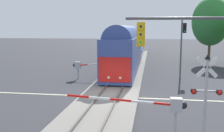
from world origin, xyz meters
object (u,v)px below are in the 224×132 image
(crossing_gate_near, at_px, (162,105))
(crossing_gate_far, at_px, (84,65))
(traffic_signal_near_right, at_px, (201,48))
(oak_far_right, at_px, (211,22))
(commuter_train, at_px, (132,44))
(crossing_signal_mast, at_px, (206,89))
(traffic_signal_far_side, at_px, (183,40))

(crossing_gate_near, bearing_deg, crossing_gate_far, 120.01)
(traffic_signal_near_right, relative_size, oak_far_right, 0.61)
(commuter_train, xyz_separation_m, crossing_gate_far, (-3.70, -15.77, -1.35))
(crossing_signal_mast, xyz_separation_m, oak_far_right, (5.89, 27.65, 3.66))
(commuter_train, xyz_separation_m, traffic_signal_far_side, (6.21, -13.70, 1.23))
(crossing_signal_mast, relative_size, oak_far_right, 0.42)
(crossing_gate_near, relative_size, crossing_signal_mast, 1.50)
(traffic_signal_far_side, bearing_deg, traffic_signal_near_right, -94.02)
(oak_far_right, bearing_deg, crossing_gate_far, -136.62)
(commuter_train, distance_m, traffic_signal_far_side, 15.09)
(commuter_train, height_order, traffic_signal_near_right, traffic_signal_near_right)
(commuter_train, relative_size, crossing_signal_mast, 10.48)
(traffic_signal_near_right, bearing_deg, crossing_gate_far, 121.28)
(oak_far_right, bearing_deg, commuter_train, 172.65)
(crossing_signal_mast, relative_size, traffic_signal_near_right, 0.69)
(commuter_train, height_order, crossing_gate_near, commuter_train)
(commuter_train, bearing_deg, crossing_gate_far, -103.19)
(crossing_signal_mast, bearing_deg, traffic_signal_near_right, -115.40)
(traffic_signal_far_side, bearing_deg, crossing_gate_far, -168.17)
(crossing_gate_far, xyz_separation_m, traffic_signal_far_side, (9.90, 2.07, 2.57))
(crossing_gate_near, relative_size, traffic_signal_near_right, 1.04)
(traffic_signal_near_right, height_order, oak_far_right, oak_far_right)
(crossing_signal_mast, xyz_separation_m, traffic_signal_near_right, (-0.49, -1.04, 1.94))
(crossing_gate_far, xyz_separation_m, traffic_signal_near_right, (8.74, -14.39, 2.96))
(crossing_gate_far, distance_m, traffic_signal_far_side, 10.44)
(crossing_signal_mast, height_order, oak_far_right, oak_far_right)
(commuter_train, height_order, crossing_gate_far, commuter_train)
(commuter_train, bearing_deg, crossing_gate_near, -82.75)
(traffic_signal_far_side, distance_m, oak_far_right, 13.46)
(crossing_gate_near, height_order, crossing_gate_far, crossing_gate_far)
(crossing_gate_near, height_order, traffic_signal_far_side, traffic_signal_far_side)
(crossing_signal_mast, distance_m, traffic_signal_near_right, 2.25)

